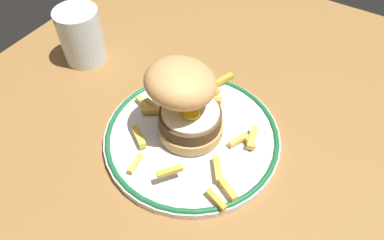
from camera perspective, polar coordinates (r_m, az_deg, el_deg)
ground_plane at (r=54.69cm, az=1.18°, el=-9.88°), size 110.01×93.60×4.00cm
dinner_plate at (r=56.15cm, az=-0.00°, el=-2.51°), size 26.80×26.80×1.60cm
burger at (r=51.65cm, az=-1.10°, el=3.22°), size 14.02×13.65×12.61cm
fries_pile at (r=55.86cm, az=0.61°, el=-0.82°), size 25.10×22.55×2.29cm
water_glass at (r=70.78cm, az=-16.70°, el=11.96°), size 7.74×7.74×10.04cm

